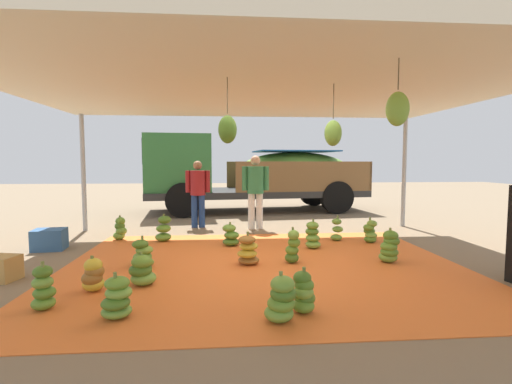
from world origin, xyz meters
TOP-DOWN VIEW (x-y plane):
  - ground_plane at (0.00, 3.00)m, footprint 40.00×40.00m
  - tarp_orange at (0.00, 0.00)m, footprint 6.01×5.03m
  - tent_canopy at (0.01, -0.10)m, footprint 8.00×7.00m
  - banana_bunch_0 at (0.24, -1.83)m, footprint 0.31×0.31m
  - banana_bunch_1 at (-2.52, -1.52)m, footprint 0.33×0.33m
  - banana_bunch_2 at (1.99, 0.01)m, footprint 0.42×0.42m
  - banana_bunch_3 at (0.47, 0.10)m, footprint 0.29×0.28m
  - banana_bunch_4 at (-1.81, 0.05)m, footprint 0.37×0.36m
  - banana_bunch_5 at (-1.67, -1.82)m, footprint 0.40×0.41m
  - banana_bunch_6 at (2.25, 1.48)m, footprint 0.36×0.36m
  - banana_bunch_7 at (-0.23, 0.08)m, footprint 0.38×0.40m
  - banana_bunch_8 at (-0.04, -2.06)m, footprint 0.35×0.36m
  - banana_bunch_9 at (-2.18, -0.99)m, footprint 0.35×0.34m
  - banana_bunch_10 at (-1.80, 1.94)m, footprint 0.39×0.37m
  - banana_bunch_11 at (1.01, 1.08)m, footprint 0.37×0.37m
  - banana_bunch_12 at (1.66, 1.72)m, footprint 0.30×0.29m
  - banana_bunch_13 at (-0.48, 1.42)m, footprint 0.40×0.39m
  - banana_bunch_14 at (-2.70, 2.14)m, footprint 0.34×0.31m
  - banana_bunch_15 at (-1.64, -0.80)m, footprint 0.42×0.42m
  - cargo_truck_main at (0.23, 6.52)m, footprint 7.04×3.09m
  - worker_0 at (-1.23, 3.56)m, footprint 0.59×0.36m
  - worker_1 at (0.14, 3.23)m, footprint 0.64×0.39m
  - crate_1 at (-3.74, 1.38)m, footprint 0.58×0.49m

SIDE VIEW (x-z plane):
  - ground_plane at x=0.00m, z-range 0.00..0.00m
  - tarp_orange at x=0.00m, z-range 0.00..0.01m
  - crate_1 at x=-3.74m, z-range 0.00..0.38m
  - banana_bunch_13 at x=-0.48m, z-range -0.03..0.42m
  - banana_bunch_15 at x=-1.64m, z-range -0.02..0.41m
  - banana_bunch_9 at x=-2.18m, z-range -0.02..0.43m
  - banana_bunch_4 at x=-1.81m, z-range -0.03..0.44m
  - banana_bunch_5 at x=-1.67m, z-range -0.03..0.44m
  - banana_bunch_0 at x=0.24m, z-range -0.03..0.45m
  - banana_bunch_12 at x=1.66m, z-range -0.04..0.47m
  - banana_bunch_6 at x=2.25m, z-range -0.03..0.46m
  - banana_bunch_7 at x=-0.23m, z-range -0.04..0.47m
  - banana_bunch_14 at x=-2.70m, z-range -0.02..0.48m
  - banana_bunch_1 at x=-2.52m, z-range -0.03..0.49m
  - banana_bunch_8 at x=-0.04m, z-range -0.02..0.49m
  - banana_bunch_11 at x=1.01m, z-range -0.03..0.51m
  - banana_bunch_10 at x=-1.80m, z-range -0.03..0.52m
  - banana_bunch_2 at x=1.99m, z-range -0.03..0.52m
  - banana_bunch_3 at x=0.47m, z-range -0.03..0.54m
  - worker_0 at x=-1.23m, z-range 0.13..1.75m
  - worker_1 at x=0.14m, z-range 0.14..1.88m
  - cargo_truck_main at x=0.23m, z-range 0.04..2.44m
  - tent_canopy at x=0.01m, z-range 1.28..4.00m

